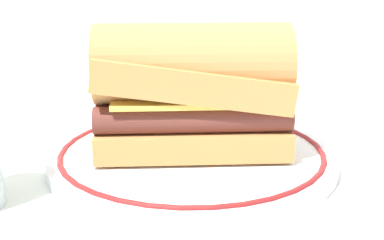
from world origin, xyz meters
The scene contains 4 objects.
ground_plane centered at (0.00, 0.00, 0.00)m, with size 1.50×1.50×0.00m, color white.
plate centered at (-0.02, 0.01, 0.01)m, with size 0.29×0.29×0.01m.
sausage_sandwich centered at (-0.02, 0.01, 0.08)m, with size 0.20×0.11×0.13m.
salt_shaker centered at (0.07, 0.25, 0.04)m, with size 0.03×0.03×0.08m.
Camera 1 is at (0.02, -0.50, 0.20)m, focal length 51.01 mm.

